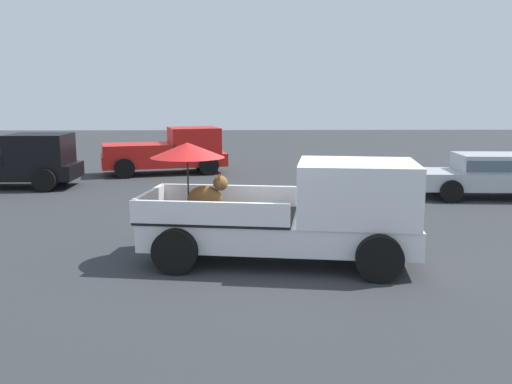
{
  "coord_description": "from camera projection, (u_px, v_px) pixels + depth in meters",
  "views": [
    {
      "loc": [
        -0.68,
        -10.32,
        3.1
      ],
      "look_at": [
        -0.42,
        1.29,
        1.1
      ],
      "focal_mm": 39.88,
      "sensor_mm": 36.0,
      "label": 1
    }
  ],
  "objects": [
    {
      "name": "parked_sedan_near",
      "position": [
        490.0,
        173.0,
        17.19
      ],
      "size": [
        4.41,
        2.22,
        1.33
      ],
      "rotation": [
        0.0,
        0.0,
        3.07
      ],
      "color": "black",
      "rests_on": "ground"
    },
    {
      "name": "pickup_truck_main",
      "position": [
        301.0,
        211.0,
        10.5
      ],
      "size": [
        5.27,
        2.85,
        2.21
      ],
      "rotation": [
        0.0,
        0.0,
        -0.15
      ],
      "color": "black",
      "rests_on": "ground"
    },
    {
      "name": "pickup_truck_red",
      "position": [
        169.0,
        151.0,
        22.48
      ],
      "size": [
        5.1,
        3.1,
        1.8
      ],
      "rotation": [
        0.0,
        0.0,
        0.26
      ],
      "color": "black",
      "rests_on": "ground"
    },
    {
      "name": "ground_plane",
      "position": [
        280.0,
        261.0,
        10.71
      ],
      "size": [
        80.0,
        80.0,
        0.0
      ],
      "primitive_type": "plane",
      "color": "#2D3033"
    },
    {
      "name": "pickup_truck_far",
      "position": [
        11.0,
        162.0,
        19.05
      ],
      "size": [
        4.82,
        2.2,
        1.8
      ],
      "rotation": [
        0.0,
        0.0,
        0.01
      ],
      "color": "black",
      "rests_on": "ground"
    }
  ]
}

